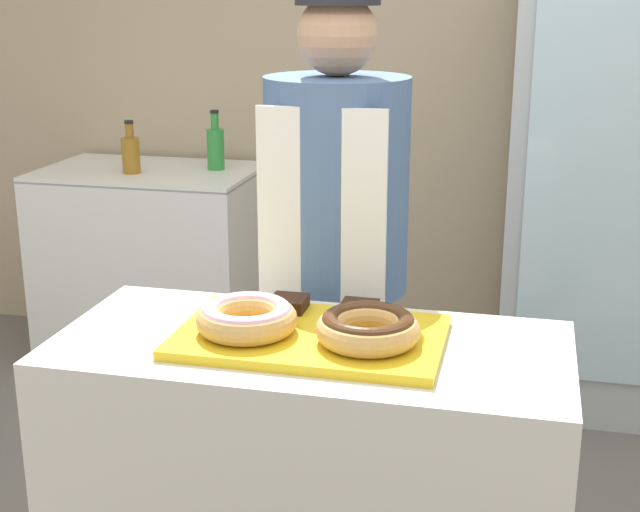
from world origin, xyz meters
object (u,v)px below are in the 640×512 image
Objects in this scene: serving_tray at (310,337)px; brownie_back_left at (289,303)px; bottle_amber at (131,153)px; chest_freezer at (153,265)px; donut_chocolate_glaze at (368,327)px; baker_person at (336,267)px; donut_light_glaze at (247,317)px; beverage_fridge at (601,190)px; brownie_back_right at (359,309)px; bottle_green at (216,147)px.

brownie_back_left is at bearing 123.12° from serving_tray.
chest_freezer is at bearing 71.21° from bottle_amber.
donut_chocolate_glaze reaches higher than serving_tray.
baker_person reaches higher than chest_freezer.
donut_light_glaze is 2.01m from bottle_amber.
serving_tray is 0.57m from baker_person.
bottle_amber reaches higher than brownie_back_left.
beverage_fridge is (0.75, 1.75, 0.01)m from serving_tray.
brownie_back_right is at bearing 36.47° from donut_light_glaze.
brownie_back_right is 0.45m from baker_person.
donut_chocolate_glaze is at bearing -108.91° from beverage_fridge.
brownie_back_right is 0.38× the size of bottle_amber.
bottle_green is at bearing 26.93° from bottle_amber.
donut_light_glaze reaches higher than chest_freezer.
donut_chocolate_glaze is at bearing 0.00° from donut_light_glaze.
baker_person is 1.60m from bottle_amber.
brownie_back_right is 2.01m from bottle_amber.
beverage_fridge is at bearing 55.46° from baker_person.
chest_freezer is (-1.12, 1.19, -0.43)m from baker_person.
serving_tray is 2.17m from chest_freezer.
donut_chocolate_glaze is 0.25× the size of chest_freezer.
donut_light_glaze is 2.00m from beverage_fridge.
donut_chocolate_glaze is 2.29m from chest_freezer.
donut_chocolate_glaze is 1.89m from beverage_fridge.
chest_freezer is (-1.33, 1.79, -0.49)m from donut_chocolate_glaze.
brownie_back_right is (-0.05, 0.17, -0.02)m from donut_chocolate_glaze.
beverage_fridge is (0.66, 1.61, -0.01)m from brownie_back_right.
bottle_amber is (-1.13, 1.52, 0.07)m from brownie_back_left.
bottle_amber is at bearing 126.58° from brownie_back_left.
baker_person is at bearing 96.40° from serving_tray.
brownie_back_left is 0.43m from baker_person.
baker_person is (0.08, 0.60, -0.06)m from donut_light_glaze.
serving_tray is 1.91m from beverage_fridge.
bottle_amber is (-1.16, 1.10, 0.10)m from baker_person.
donut_chocolate_glaze is at bearing -71.00° from baker_person.
donut_light_glaze is 2.68× the size of brownie_back_right.
bottle_amber is (-1.31, 1.52, 0.07)m from brownie_back_right.
brownie_back_left is at bearing -117.60° from beverage_fridge.
serving_tray is 7.02× the size of brownie_back_left.
chest_freezer is (-1.28, 1.62, -0.47)m from brownie_back_right.
serving_tray is 0.34× the size of beverage_fridge.
brownie_back_left reaches higher than serving_tray.
donut_light_glaze is 2.68× the size of brownie_back_left.
brownie_back_left reaches higher than chest_freezer.
donut_light_glaze is 1.00× the size of donut_chocolate_glaze.
bottle_amber is (-1.36, 1.70, 0.05)m from donut_chocolate_glaze.
beverage_fridge reaches higher than bottle_amber.
donut_light_glaze is 0.61m from baker_person.
brownie_back_left is 1.82m from beverage_fridge.
brownie_back_right is at bearing 56.88° from serving_tray.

